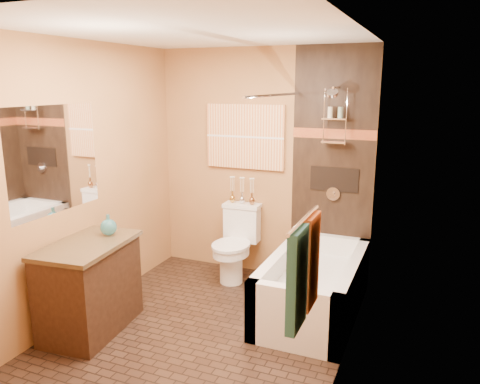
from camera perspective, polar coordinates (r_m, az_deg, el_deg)
The scene contains 23 objects.
floor at distance 4.26m, azimuth -4.68°, elevation -16.77°, with size 3.00×3.00×0.00m, color black.
wall_left at distance 4.47m, azimuth -18.79°, elevation 1.18°, with size 0.02×3.00×2.50m, color #AE7443.
wall_right at distance 3.42m, azimuth 13.07°, elevation -1.98°, with size 0.02×3.00×2.50m, color #AE7443.
wall_back at distance 5.15m, azimuth 2.73°, elevation 3.37°, with size 2.40×0.02×2.50m, color #AE7443.
wall_front at distance 2.62m, azimuth -20.52°, elevation -7.20°, with size 2.40×0.02×2.50m, color #AE7443.
ceiling at distance 3.72m, azimuth -5.44°, elevation 18.91°, with size 3.00×3.00×0.00m, color silver.
alcove_tile_back at distance 4.93m, azimuth 11.19°, elevation 2.69°, with size 0.85×0.01×2.50m, color black.
alcove_tile_right at distance 4.15m, azimuth 14.69°, elevation 0.56°, with size 0.01×1.50×2.50m, color black.
mosaic_band_back at distance 4.87m, azimuth 11.36°, elevation 6.96°, with size 0.85×0.01×0.10m, color maroon.
mosaic_band_right at distance 4.09m, azimuth 14.86°, elevation 5.64°, with size 0.01×1.50×0.10m, color maroon.
alcove_niche at distance 4.94m, azimuth 11.41°, elevation 1.52°, with size 0.50×0.01×0.25m, color black.
shower_fixtures at distance 4.76m, azimuth 11.44°, elevation 7.38°, with size 0.24×0.33×1.16m.
curtain_rod at distance 4.23m, azimuth 4.50°, elevation 11.71°, with size 0.03×0.03×1.55m, color silver.
towel_bar at distance 2.39m, azimuth 7.77°, elevation -3.36°, with size 0.02×0.02×0.55m, color silver.
towel_teal at distance 2.36m, azimuth 6.97°, elevation -10.52°, with size 0.05×0.22×0.52m, color navy.
towel_rust at distance 2.59m, azimuth 8.56°, elevation -8.35°, with size 0.05×0.22×0.52m, color brown.
sunset_painting at distance 5.15m, azimuth 0.62°, elevation 6.76°, with size 0.90×0.04×0.70m, color #D46732.
vanity_mirror at distance 4.20m, azimuth -21.64°, elevation 3.69°, with size 0.01×1.00×0.90m, color white.
bathtub at distance 4.54m, azimuth 8.98°, elevation -11.79°, with size 0.80×1.50×0.55m.
toilet at distance 5.16m, azimuth -0.53°, elevation -6.22°, with size 0.42×0.62×0.81m.
vanity at distance 4.33m, azimuth -17.85°, elevation -10.90°, with size 0.64×0.96×0.80m.
teal_bottle at distance 4.30m, azimuth -15.75°, elevation -3.88°, with size 0.15×0.15×0.23m, color teal, non-canonical shape.
bud_vases at distance 5.17m, azimuth 0.25°, elevation 0.27°, with size 0.30×0.06×0.29m.
Camera 1 is at (1.73, -3.27, 2.13)m, focal length 35.00 mm.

